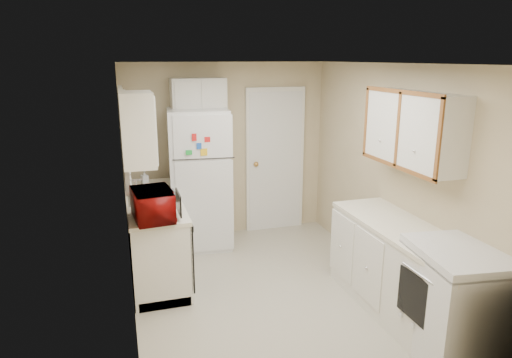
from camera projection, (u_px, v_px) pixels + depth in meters
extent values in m
plane|color=beige|center=(270.00, 294.00, 4.89)|extent=(3.80, 3.80, 0.00)
plane|color=white|center=(272.00, 63.00, 4.27)|extent=(3.80, 3.80, 0.00)
plane|color=#BFAE88|center=(126.00, 199.00, 4.19)|extent=(3.80, 3.80, 0.00)
plane|color=#BFAE88|center=(392.00, 176.00, 4.97)|extent=(3.80, 3.80, 0.00)
plane|color=#BFAE88|center=(227.00, 151.00, 6.34)|extent=(2.80, 2.80, 0.00)
plane|color=#BFAE88|center=(369.00, 267.00, 2.82)|extent=(2.80, 2.80, 0.00)
cube|color=silver|center=(156.00, 236.00, 5.30)|extent=(0.60, 1.80, 0.90)
cube|color=black|center=(188.00, 250.00, 4.81)|extent=(0.03, 0.58, 0.72)
cube|color=gray|center=(152.00, 198.00, 5.33)|extent=(0.54, 0.74, 0.16)
imported|color=#770706|center=(153.00, 205.00, 4.49)|extent=(0.57, 0.35, 0.36)
imported|color=beige|center=(144.00, 176.00, 5.77)|extent=(0.10, 0.10, 0.17)
cube|color=silver|center=(125.00, 137.00, 5.07)|extent=(0.10, 0.98, 1.08)
cube|color=silver|center=(137.00, 130.00, 4.28)|extent=(0.30, 0.45, 0.70)
cube|color=silver|center=(199.00, 179.00, 5.98)|extent=(0.82, 0.80, 1.83)
cube|color=silver|center=(198.00, 94.00, 5.88)|extent=(0.70, 0.30, 0.40)
cube|color=silver|center=(275.00, 161.00, 6.54)|extent=(0.86, 0.06, 2.08)
cube|color=silver|center=(406.00, 275.00, 4.34)|extent=(0.60, 2.00, 0.90)
cube|color=silver|center=(455.00, 304.00, 3.76)|extent=(0.76, 0.89, 0.99)
cube|color=silver|center=(413.00, 129.00, 4.32)|extent=(0.30, 1.20, 0.70)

